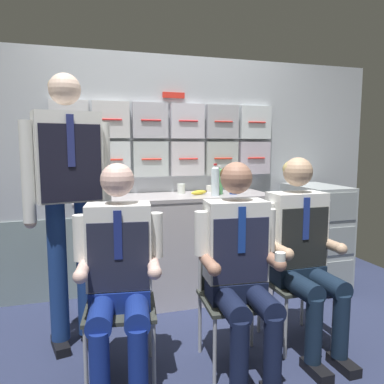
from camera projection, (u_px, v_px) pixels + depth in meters
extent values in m
cube|color=#282F4D|center=(221.00, 369.00, 2.32)|extent=(4.80, 4.80, 0.04)
cube|color=#AFB5BE|center=(168.00, 175.00, 3.49)|extent=(4.20, 0.06, 2.15)
cube|color=gray|center=(169.00, 251.00, 3.55)|extent=(4.12, 0.01, 0.72)
cube|color=silver|center=(71.00, 160.00, 3.17)|extent=(0.31, 0.06, 0.31)
cylinder|color=red|center=(71.00, 160.00, 3.14)|extent=(0.18, 0.01, 0.01)
cube|color=silver|center=(112.00, 160.00, 3.27)|extent=(0.31, 0.06, 0.31)
cylinder|color=red|center=(112.00, 160.00, 3.24)|extent=(0.18, 0.01, 0.01)
cube|color=#B7C0C1|center=(151.00, 159.00, 3.37)|extent=(0.31, 0.06, 0.31)
cylinder|color=red|center=(152.00, 159.00, 3.33)|extent=(0.18, 0.01, 0.01)
cube|color=silver|center=(187.00, 159.00, 3.47)|extent=(0.31, 0.06, 0.31)
cylinder|color=red|center=(189.00, 159.00, 3.43)|extent=(0.18, 0.01, 0.01)
cube|color=#B1B6B2|center=(222.00, 158.00, 3.57)|extent=(0.31, 0.06, 0.31)
cylinder|color=red|center=(223.00, 158.00, 3.53)|extent=(0.18, 0.01, 0.01)
cube|color=#BEB3C3|center=(255.00, 158.00, 3.67)|extent=(0.31, 0.06, 0.31)
cylinder|color=red|center=(256.00, 158.00, 3.63)|extent=(0.18, 0.01, 0.01)
cube|color=silver|center=(69.00, 119.00, 3.13)|extent=(0.31, 0.06, 0.31)
cylinder|color=red|center=(69.00, 119.00, 3.09)|extent=(0.18, 0.01, 0.01)
cube|color=silver|center=(111.00, 120.00, 3.23)|extent=(0.31, 0.06, 0.31)
cylinder|color=red|center=(111.00, 119.00, 3.19)|extent=(0.18, 0.01, 0.01)
cube|color=#B8B7C2|center=(150.00, 120.00, 3.33)|extent=(0.31, 0.06, 0.31)
cylinder|color=red|center=(151.00, 120.00, 3.29)|extent=(0.18, 0.01, 0.01)
cube|color=silver|center=(187.00, 121.00, 3.43)|extent=(0.31, 0.06, 0.31)
cylinder|color=red|center=(188.00, 121.00, 3.39)|extent=(0.18, 0.01, 0.01)
cube|color=#ABACB3|center=(222.00, 122.00, 3.53)|extent=(0.31, 0.06, 0.31)
cylinder|color=red|center=(224.00, 122.00, 3.49)|extent=(0.18, 0.01, 0.01)
cube|color=silver|center=(255.00, 122.00, 3.63)|extent=(0.31, 0.06, 0.31)
cylinder|color=red|center=(257.00, 122.00, 3.59)|extent=(0.18, 0.01, 0.01)
cube|color=red|center=(174.00, 95.00, 3.37)|extent=(0.20, 0.02, 0.05)
cube|color=#BEB7BA|center=(175.00, 249.00, 3.29)|extent=(1.65, 0.52, 0.89)
cube|color=#AEA8AB|center=(175.00, 197.00, 3.24)|extent=(1.68, 0.53, 0.03)
sphere|color=black|center=(317.00, 295.00, 3.33)|extent=(0.07, 0.07, 0.07)
sphere|color=black|center=(346.00, 291.00, 3.42)|extent=(0.07, 0.07, 0.07)
sphere|color=black|center=(284.00, 275.00, 3.85)|extent=(0.07, 0.07, 0.07)
sphere|color=black|center=(310.00, 272.00, 3.94)|extent=(0.07, 0.07, 0.07)
cube|color=#A6AFB1|center=(315.00, 233.00, 3.57)|extent=(0.40, 0.64, 0.91)
cube|color=#929A9D|center=(336.00, 275.00, 3.30)|extent=(0.35, 0.01, 0.24)
cube|color=#929A9D|center=(338.00, 241.00, 3.27)|extent=(0.35, 0.01, 0.24)
cube|color=#929A9D|center=(339.00, 207.00, 3.23)|extent=(0.35, 0.01, 0.24)
cylinder|color=#28282D|center=(338.00, 191.00, 3.23)|extent=(0.32, 0.02, 0.02)
cylinder|color=#A8AAAF|center=(86.00, 364.00, 2.00)|extent=(0.02, 0.02, 0.40)
cylinder|color=#A8AAAF|center=(154.00, 358.00, 2.05)|extent=(0.02, 0.02, 0.40)
cylinder|color=#A8AAAF|center=(93.00, 331.00, 2.35)|extent=(0.02, 0.02, 0.40)
cylinder|color=#A8AAAF|center=(151.00, 327.00, 2.40)|extent=(0.02, 0.02, 0.40)
cube|color=#353933|center=(120.00, 309.00, 2.17)|extent=(0.45, 0.45, 0.02)
cube|color=#353933|center=(120.00, 263.00, 2.33)|extent=(0.37, 0.08, 0.40)
cylinder|color=#A8AAAF|center=(90.00, 265.00, 2.30)|extent=(0.02, 0.02, 0.40)
cylinder|color=#A8AAAF|center=(150.00, 262.00, 2.35)|extent=(0.02, 0.02, 0.40)
cylinder|color=navy|center=(100.00, 370.00, 1.84)|extent=(0.10, 0.10, 0.40)
cylinder|color=navy|center=(138.00, 367.00, 1.87)|extent=(0.10, 0.10, 0.40)
cylinder|color=navy|center=(101.00, 313.00, 1.98)|extent=(0.18, 0.39, 0.13)
cylinder|color=navy|center=(137.00, 310.00, 2.01)|extent=(0.18, 0.39, 0.13)
cube|color=navy|center=(120.00, 297.00, 2.17)|extent=(0.36, 0.25, 0.12)
cube|color=white|center=(119.00, 245.00, 2.15)|extent=(0.38, 0.25, 0.48)
cube|color=#1E2134|center=(118.00, 257.00, 2.05)|extent=(0.33, 0.06, 0.38)
cube|color=navy|center=(118.00, 235.00, 2.03)|extent=(0.04, 0.01, 0.27)
cylinder|color=white|center=(81.00, 238.00, 2.11)|extent=(0.08, 0.08, 0.26)
cylinder|color=beige|center=(83.00, 270.00, 2.02)|extent=(0.10, 0.25, 0.07)
sphere|color=beige|center=(80.00, 276.00, 1.92)|extent=(0.08, 0.08, 0.08)
cylinder|color=white|center=(156.00, 235.00, 2.17)|extent=(0.08, 0.08, 0.26)
cylinder|color=beige|center=(154.00, 266.00, 2.08)|extent=(0.10, 0.25, 0.07)
sphere|color=beige|center=(155.00, 273.00, 1.98)|extent=(0.08, 0.08, 0.08)
sphere|color=beige|center=(117.00, 180.00, 2.10)|extent=(0.19, 0.19, 0.19)
ellipsoid|color=gray|center=(117.00, 177.00, 2.11)|extent=(0.21, 0.19, 0.13)
cylinder|color=#A8AAAF|center=(215.00, 352.00, 2.11)|extent=(0.02, 0.02, 0.40)
cylinder|color=#A8AAAF|center=(275.00, 345.00, 2.18)|extent=(0.02, 0.02, 0.40)
cylinder|color=#A8AAAF|center=(200.00, 323.00, 2.46)|extent=(0.02, 0.02, 0.40)
cylinder|color=#A8AAAF|center=(252.00, 318.00, 2.53)|extent=(0.02, 0.02, 0.40)
cube|color=#353933|center=(236.00, 300.00, 2.29)|extent=(0.43, 0.43, 0.02)
cube|color=#353933|center=(227.00, 258.00, 2.45)|extent=(0.37, 0.06, 0.40)
cylinder|color=#A8AAAF|center=(200.00, 260.00, 2.40)|extent=(0.02, 0.02, 0.40)
cylinder|color=#A8AAAF|center=(253.00, 256.00, 2.48)|extent=(0.02, 0.02, 0.40)
cylinder|color=#121933|center=(239.00, 357.00, 1.96)|extent=(0.10, 0.10, 0.40)
cylinder|color=#121933|center=(273.00, 353.00, 2.00)|extent=(0.10, 0.10, 0.40)
cylinder|color=#121933|center=(230.00, 304.00, 2.10)|extent=(0.16, 0.39, 0.13)
cylinder|color=#121933|center=(261.00, 301.00, 2.14)|extent=(0.16, 0.39, 0.13)
cube|color=#121933|center=(236.00, 289.00, 2.28)|extent=(0.36, 0.23, 0.12)
cube|color=white|center=(235.00, 240.00, 2.27)|extent=(0.38, 0.23, 0.48)
cube|color=#1F223B|center=(241.00, 251.00, 2.17)|extent=(0.33, 0.04, 0.38)
cube|color=#173895|center=(242.00, 230.00, 2.15)|extent=(0.04, 0.01, 0.27)
cylinder|color=white|center=(201.00, 233.00, 2.22)|extent=(0.08, 0.08, 0.26)
cylinder|color=#A3725D|center=(209.00, 263.00, 2.13)|extent=(0.09, 0.24, 0.07)
sphere|color=#A3725D|center=(214.00, 269.00, 2.03)|extent=(0.08, 0.08, 0.08)
cylinder|color=white|center=(268.00, 230.00, 2.30)|extent=(0.08, 0.08, 0.26)
cylinder|color=#A3725D|center=(272.00, 259.00, 2.21)|extent=(0.09, 0.24, 0.07)
sphere|color=#A3725D|center=(280.00, 265.00, 2.11)|extent=(0.08, 0.08, 0.08)
cylinder|color=white|center=(280.00, 258.00, 2.10)|extent=(0.06, 0.06, 0.06)
sphere|color=#A3725D|center=(236.00, 178.00, 2.22)|extent=(0.19, 0.19, 0.19)
ellipsoid|color=brown|center=(236.00, 175.00, 2.23)|extent=(0.20, 0.19, 0.13)
cylinder|color=#A8AAAF|center=(286.00, 328.00, 2.38)|extent=(0.02, 0.02, 0.40)
cylinder|color=#A8AAAF|center=(334.00, 320.00, 2.49)|extent=(0.02, 0.02, 0.40)
cylinder|color=#A8AAAF|center=(259.00, 305.00, 2.72)|extent=(0.02, 0.02, 0.40)
cylinder|color=#A8AAAF|center=(302.00, 299.00, 2.83)|extent=(0.02, 0.02, 0.40)
cube|color=#353933|center=(296.00, 283.00, 2.58)|extent=(0.40, 0.40, 0.02)
cube|color=#353933|center=(282.00, 246.00, 2.73)|extent=(0.37, 0.03, 0.40)
cylinder|color=#A8AAAF|center=(260.00, 248.00, 2.67)|extent=(0.02, 0.02, 0.40)
cylinder|color=#A8AAAF|center=(304.00, 244.00, 2.78)|extent=(0.02, 0.02, 0.40)
cube|color=black|center=(316.00, 370.00, 2.23)|extent=(0.09, 0.22, 0.06)
cube|color=black|center=(343.00, 365.00, 2.29)|extent=(0.09, 0.22, 0.06)
cylinder|color=#132134|center=(314.00, 331.00, 2.24)|extent=(0.10, 0.10, 0.40)
cylinder|color=#132134|center=(341.00, 326.00, 2.30)|extent=(0.10, 0.10, 0.40)
cylinder|color=#132134|center=(298.00, 285.00, 2.38)|extent=(0.13, 0.39, 0.13)
cylinder|color=#132134|center=(324.00, 282.00, 2.43)|extent=(0.13, 0.39, 0.13)
cube|color=#132134|center=(296.00, 273.00, 2.57)|extent=(0.35, 0.20, 0.12)
cube|color=white|center=(296.00, 228.00, 2.55)|extent=(0.37, 0.21, 0.49)
cube|color=black|center=(305.00, 238.00, 2.46)|extent=(0.34, 0.01, 0.39)
cube|color=navy|center=(306.00, 219.00, 2.43)|extent=(0.04, 0.01, 0.28)
cylinder|color=white|center=(268.00, 223.00, 2.48)|extent=(0.08, 0.08, 0.27)
cylinder|color=tan|center=(279.00, 249.00, 2.40)|extent=(0.07, 0.25, 0.07)
sphere|color=tan|center=(288.00, 254.00, 2.30)|extent=(0.08, 0.08, 0.08)
cylinder|color=white|center=(323.00, 219.00, 2.61)|extent=(0.08, 0.08, 0.27)
cylinder|color=tan|center=(330.00, 245.00, 2.52)|extent=(0.07, 0.25, 0.07)
sphere|color=tan|center=(341.00, 249.00, 2.41)|extent=(0.08, 0.08, 0.08)
sphere|color=tan|center=(298.00, 172.00, 2.50)|extent=(0.19, 0.19, 0.19)
ellipsoid|color=tan|center=(297.00, 169.00, 2.52)|extent=(0.19, 0.18, 0.14)
cube|color=black|center=(60.00, 345.00, 2.51)|extent=(0.14, 0.25, 0.06)
cube|color=black|center=(91.00, 338.00, 2.60)|extent=(0.14, 0.25, 0.06)
cylinder|color=navy|center=(58.00, 272.00, 2.48)|extent=(0.12, 0.12, 0.93)
cylinder|color=navy|center=(86.00, 267.00, 2.56)|extent=(0.12, 0.12, 0.93)
cube|color=white|center=(67.00, 157.00, 2.43)|extent=(0.44, 0.31, 0.57)
cube|color=black|center=(71.00, 163.00, 2.33)|extent=(0.36, 0.09, 0.48)
cube|color=navy|center=(71.00, 141.00, 2.30)|extent=(0.04, 0.02, 0.32)
cylinder|color=white|center=(28.00, 172.00, 2.32)|extent=(0.08, 0.08, 0.63)
sphere|color=beige|center=(30.00, 222.00, 2.36)|extent=(0.08, 0.08, 0.08)
cylinder|color=white|center=(105.00, 170.00, 2.55)|extent=(0.08, 0.08, 0.63)
sphere|color=beige|center=(106.00, 216.00, 2.59)|extent=(0.08, 0.08, 0.08)
sphere|color=beige|center=(65.00, 89.00, 2.38)|extent=(0.20, 0.20, 0.20)
ellipsoid|color=tan|center=(64.00, 87.00, 2.39)|extent=(0.23, 0.22, 0.14)
cylinder|color=silver|center=(215.00, 182.00, 3.19)|extent=(0.07, 0.07, 0.23)
cone|color=silver|center=(215.00, 167.00, 3.17)|extent=(0.07, 0.07, 0.02)
cylinder|color=red|center=(215.00, 164.00, 3.17)|extent=(0.03, 0.03, 0.02)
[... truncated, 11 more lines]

